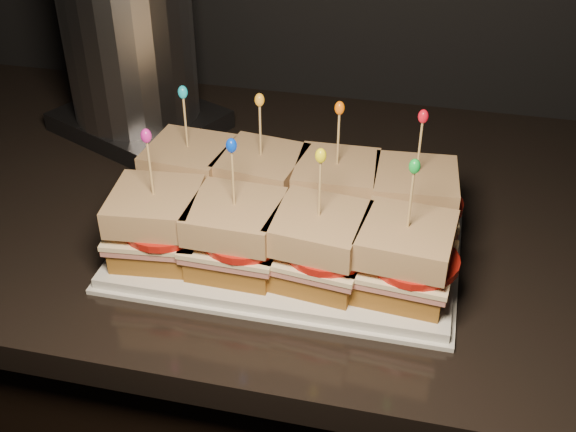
# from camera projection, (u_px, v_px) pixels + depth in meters

# --- Properties ---
(granite_slab) EXTENTS (2.17, 0.71, 0.04)m
(granite_slab) POSITION_uv_depth(u_px,v_px,m) (531.00, 240.00, 0.96)
(granite_slab) COLOR black
(granite_slab) RESTS_ON cabinet
(platter) EXTENTS (0.41, 0.25, 0.02)m
(platter) POSITION_uv_depth(u_px,v_px,m) (288.00, 246.00, 0.90)
(platter) COLOR white
(platter) RESTS_ON granite_slab
(platter_rim) EXTENTS (0.42, 0.26, 0.01)m
(platter_rim) POSITION_uv_depth(u_px,v_px,m) (288.00, 250.00, 0.90)
(platter_rim) COLOR white
(platter_rim) RESTS_ON granite_slab
(sandwich_0_bread_bot) EXTENTS (0.10, 0.10, 0.03)m
(sandwich_0_bread_bot) POSITION_uv_depth(u_px,v_px,m) (192.00, 193.00, 0.96)
(sandwich_0_bread_bot) COLOR #5A3412
(sandwich_0_bread_bot) RESTS_ON platter
(sandwich_0_ham) EXTENTS (0.11, 0.11, 0.01)m
(sandwich_0_ham) POSITION_uv_depth(u_px,v_px,m) (191.00, 181.00, 0.95)
(sandwich_0_ham) COLOR #C26259
(sandwich_0_ham) RESTS_ON sandwich_0_bread_bot
(sandwich_0_cheese) EXTENTS (0.12, 0.11, 0.01)m
(sandwich_0_cheese) POSITION_uv_depth(u_px,v_px,m) (190.00, 177.00, 0.95)
(sandwich_0_cheese) COLOR #FCE6AF
(sandwich_0_cheese) RESTS_ON sandwich_0_ham
(sandwich_0_tomato) EXTENTS (0.10, 0.10, 0.01)m
(sandwich_0_tomato) POSITION_uv_depth(u_px,v_px,m) (197.00, 175.00, 0.94)
(sandwich_0_tomato) COLOR red
(sandwich_0_tomato) RESTS_ON sandwich_0_cheese
(sandwich_0_bread_top) EXTENTS (0.11, 0.11, 0.03)m
(sandwich_0_bread_top) POSITION_uv_depth(u_px,v_px,m) (189.00, 158.00, 0.93)
(sandwich_0_bread_top) COLOR brown
(sandwich_0_bread_top) RESTS_ON sandwich_0_tomato
(sandwich_0_pick) EXTENTS (0.00, 0.00, 0.09)m
(sandwich_0_pick) POSITION_uv_depth(u_px,v_px,m) (186.00, 125.00, 0.91)
(sandwich_0_pick) COLOR tan
(sandwich_0_pick) RESTS_ON sandwich_0_bread_top
(sandwich_0_frill) EXTENTS (0.01, 0.01, 0.02)m
(sandwich_0_frill) POSITION_uv_depth(u_px,v_px,m) (183.00, 92.00, 0.88)
(sandwich_0_frill) COLOR #13ADC4
(sandwich_0_frill) RESTS_ON sandwich_0_pick
(sandwich_1_bread_bot) EXTENTS (0.11, 0.11, 0.03)m
(sandwich_1_bread_bot) POSITION_uv_depth(u_px,v_px,m) (262.00, 202.00, 0.94)
(sandwich_1_bread_bot) COLOR #5A3412
(sandwich_1_bread_bot) RESTS_ON platter
(sandwich_1_ham) EXTENTS (0.12, 0.12, 0.01)m
(sandwich_1_ham) POSITION_uv_depth(u_px,v_px,m) (262.00, 190.00, 0.93)
(sandwich_1_ham) COLOR #C26259
(sandwich_1_ham) RESTS_ON sandwich_1_bread_bot
(sandwich_1_cheese) EXTENTS (0.12, 0.12, 0.01)m
(sandwich_1_cheese) POSITION_uv_depth(u_px,v_px,m) (262.00, 186.00, 0.93)
(sandwich_1_cheese) COLOR #FCE6AF
(sandwich_1_cheese) RESTS_ON sandwich_1_ham
(sandwich_1_tomato) EXTENTS (0.10, 0.10, 0.01)m
(sandwich_1_tomato) POSITION_uv_depth(u_px,v_px,m) (269.00, 184.00, 0.92)
(sandwich_1_tomato) COLOR red
(sandwich_1_tomato) RESTS_ON sandwich_1_cheese
(sandwich_1_bread_top) EXTENTS (0.11, 0.11, 0.03)m
(sandwich_1_bread_top) POSITION_uv_depth(u_px,v_px,m) (261.00, 166.00, 0.91)
(sandwich_1_bread_top) COLOR brown
(sandwich_1_bread_top) RESTS_ON sandwich_1_tomato
(sandwich_1_pick) EXTENTS (0.00, 0.00, 0.09)m
(sandwich_1_pick) POSITION_uv_depth(u_px,v_px,m) (260.00, 133.00, 0.89)
(sandwich_1_pick) COLOR tan
(sandwich_1_pick) RESTS_ON sandwich_1_bread_top
(sandwich_1_frill) EXTENTS (0.01, 0.01, 0.02)m
(sandwich_1_frill) POSITION_uv_depth(u_px,v_px,m) (260.00, 100.00, 0.86)
(sandwich_1_frill) COLOR #F4A224
(sandwich_1_frill) RESTS_ON sandwich_1_pick
(sandwich_2_bread_bot) EXTENTS (0.10, 0.10, 0.03)m
(sandwich_2_bread_bot) POSITION_uv_depth(u_px,v_px,m) (335.00, 211.00, 0.93)
(sandwich_2_bread_bot) COLOR #5A3412
(sandwich_2_bread_bot) RESTS_ON platter
(sandwich_2_ham) EXTENTS (0.11, 0.11, 0.01)m
(sandwich_2_ham) POSITION_uv_depth(u_px,v_px,m) (336.00, 200.00, 0.92)
(sandwich_2_ham) COLOR #C26259
(sandwich_2_ham) RESTS_ON sandwich_2_bread_bot
(sandwich_2_cheese) EXTENTS (0.11, 0.11, 0.01)m
(sandwich_2_cheese) POSITION_uv_depth(u_px,v_px,m) (336.00, 195.00, 0.91)
(sandwich_2_cheese) COLOR #FCE6AF
(sandwich_2_cheese) RESTS_ON sandwich_2_ham
(sandwich_2_tomato) EXTENTS (0.10, 0.10, 0.01)m
(sandwich_2_tomato) POSITION_uv_depth(u_px,v_px,m) (345.00, 194.00, 0.90)
(sandwich_2_tomato) COLOR red
(sandwich_2_tomato) RESTS_ON sandwich_2_cheese
(sandwich_2_bread_top) EXTENTS (0.10, 0.10, 0.03)m
(sandwich_2_bread_top) POSITION_uv_depth(u_px,v_px,m) (337.00, 175.00, 0.90)
(sandwich_2_bread_top) COLOR brown
(sandwich_2_bread_top) RESTS_ON sandwich_2_tomato
(sandwich_2_pick) EXTENTS (0.00, 0.00, 0.09)m
(sandwich_2_pick) POSITION_uv_depth(u_px,v_px,m) (338.00, 142.00, 0.87)
(sandwich_2_pick) COLOR tan
(sandwich_2_pick) RESTS_ON sandwich_2_bread_top
(sandwich_2_frill) EXTENTS (0.01, 0.01, 0.02)m
(sandwich_2_frill) POSITION_uv_depth(u_px,v_px,m) (340.00, 108.00, 0.84)
(sandwich_2_frill) COLOR #FC6A07
(sandwich_2_frill) RESTS_ON sandwich_2_pick
(sandwich_3_bread_bot) EXTENTS (0.11, 0.11, 0.03)m
(sandwich_3_bread_bot) POSITION_uv_depth(u_px,v_px,m) (411.00, 221.00, 0.91)
(sandwich_3_bread_bot) COLOR #5A3412
(sandwich_3_bread_bot) RESTS_ON platter
(sandwich_3_ham) EXTENTS (0.12, 0.11, 0.01)m
(sandwich_3_ham) POSITION_uv_depth(u_px,v_px,m) (412.00, 209.00, 0.90)
(sandwich_3_ham) COLOR #C26259
(sandwich_3_ham) RESTS_ON sandwich_3_bread_bot
(sandwich_3_cheese) EXTENTS (0.12, 0.11, 0.01)m
(sandwich_3_cheese) POSITION_uv_depth(u_px,v_px,m) (413.00, 204.00, 0.89)
(sandwich_3_cheese) COLOR #FCE6AF
(sandwich_3_cheese) RESTS_ON sandwich_3_ham
(sandwich_3_tomato) EXTENTS (0.10, 0.10, 0.01)m
(sandwich_3_tomato) POSITION_uv_depth(u_px,v_px,m) (423.00, 203.00, 0.88)
(sandwich_3_tomato) COLOR red
(sandwich_3_tomato) RESTS_ON sandwich_3_cheese
(sandwich_3_bread_top) EXTENTS (0.11, 0.11, 0.03)m
(sandwich_3_bread_top) POSITION_uv_depth(u_px,v_px,m) (415.00, 185.00, 0.88)
(sandwich_3_bread_top) COLOR brown
(sandwich_3_bread_top) RESTS_ON sandwich_3_tomato
(sandwich_3_pick) EXTENTS (0.00, 0.00, 0.09)m
(sandwich_3_pick) POSITION_uv_depth(u_px,v_px,m) (419.00, 151.00, 0.85)
(sandwich_3_pick) COLOR tan
(sandwich_3_pick) RESTS_ON sandwich_3_bread_top
(sandwich_3_frill) EXTENTS (0.01, 0.01, 0.02)m
(sandwich_3_frill) POSITION_uv_depth(u_px,v_px,m) (423.00, 116.00, 0.83)
(sandwich_3_frill) COLOR red
(sandwich_3_frill) RESTS_ON sandwich_3_pick
(sandwich_4_bread_bot) EXTENTS (0.11, 0.11, 0.03)m
(sandwich_4_bread_bot) POSITION_uv_depth(u_px,v_px,m) (159.00, 243.00, 0.87)
(sandwich_4_bread_bot) COLOR #5A3412
(sandwich_4_bread_bot) RESTS_ON platter
(sandwich_4_ham) EXTENTS (0.12, 0.11, 0.01)m
(sandwich_4_ham) POSITION_uv_depth(u_px,v_px,m) (158.00, 231.00, 0.86)
(sandwich_4_ham) COLOR #C26259
(sandwich_4_ham) RESTS_ON sandwich_4_bread_bot
(sandwich_4_cheese) EXTENTS (0.12, 0.12, 0.01)m
(sandwich_4_cheese) POSITION_uv_depth(u_px,v_px,m) (157.00, 226.00, 0.85)
(sandwich_4_cheese) COLOR #FCE6AF
(sandwich_4_cheese) RESTS_ON sandwich_4_ham
(sandwich_4_tomato) EXTENTS (0.10, 0.10, 0.01)m
(sandwich_4_tomato) POSITION_uv_depth(u_px,v_px,m) (164.00, 225.00, 0.84)
(sandwich_4_tomato) COLOR red
(sandwich_4_tomato) RESTS_ON sandwich_4_cheese
(sandwich_4_bread_top) EXTENTS (0.11, 0.11, 0.03)m
(sandwich_4_bread_top) POSITION_uv_depth(u_px,v_px,m) (155.00, 206.00, 0.84)
(sandwich_4_bread_top) COLOR brown
(sandwich_4_bread_top) RESTS_ON sandwich_4_tomato
(sandwich_4_pick) EXTENTS (0.00, 0.00, 0.09)m
(sandwich_4_pick) POSITION_uv_depth(u_px,v_px,m) (150.00, 171.00, 0.81)
(sandwich_4_pick) COLOR tan
(sandwich_4_pick) RESTS_ON sandwich_4_bread_top
(sandwich_4_frill) EXTENTS (0.01, 0.01, 0.02)m
(sandwich_4_frill) POSITION_uv_depth(u_px,v_px,m) (146.00, 136.00, 0.79)
(sandwich_4_frill) COLOR #C31C8F
(sandwich_4_frill) RESTS_ON sandwich_4_pick
(sandwich_5_bread_bot) EXTENTS (0.10, 0.10, 0.03)m
(sandwich_5_bread_bot) POSITION_uv_depth(u_px,v_px,m) (237.00, 254.00, 0.85)
(sandwich_5_bread_bot) COLOR #5A3412
(sandwich_5_bread_bot) RESTS_ON platter
(sandwich_5_ham) EXTENTS (0.11, 0.11, 0.01)m
(sandwich_5_ham) POSITION_uv_depth(u_px,v_px,m) (236.00, 242.00, 0.84)
(sandwich_5_ham) COLOR #C26259
(sandwich_5_ham) RESTS_ON sandwich_5_bread_bot
(sandwich_5_cheese) EXTENTS (0.11, 0.11, 0.01)m
(sandwich_5_cheese) POSITION_uv_depth(u_px,v_px,m) (236.00, 237.00, 0.84)
(sandwich_5_cheese) COLOR #FCE6AF
(sandwich_5_cheese) RESTS_ON sandwich_5_ham
(sandwich_5_tomato) EXTENTS (0.10, 0.10, 0.01)m
(sandwich_5_tomato) POSITION_uv_depth(u_px,v_px,m) (244.00, 236.00, 0.82)
(sandwich_5_tomato) COLOR red
(sandwich_5_tomato) RESTS_ON sandwich_5_cheese
(sandwich_5_bread_top) EXTENTS (0.10, 0.10, 0.03)m
(sandwich_5_bread_top) POSITION_uv_depth(u_px,v_px,m) (235.00, 217.00, 0.82)
(sandwich_5_bread_top) COLOR brown
(sandwich_5_bread_top) RESTS_ON sandwich_5_tomato
(sandwich_5_pick) EXTENTS (0.00, 0.00, 0.09)m
(sandwich_5_pick) POSITION_uv_depth(u_px,v_px,m) (233.00, 181.00, 0.79)
(sandwich_5_pick) COLOR tan
(sandwich_5_pick) RESTS_ON sandwich_5_bread_top
(sandwich_5_frill) EXTENTS (0.01, 0.01, 0.02)m
(sandwich_5_frill) POSITION_uv_depth(u_px,v_px,m) (231.00, 145.00, 0.77)
(sandwich_5_frill) COLOR #053AE0
(sandwich_5_frill) RESTS_ON sandwich_5_pick
(sandwich_6_bread_bot) EXTENTS (0.11, 0.11, 0.03)m
(sandwich_6_bread_bot) POSITION_uv_depth(u_px,v_px,m) (318.00, 266.00, 0.83)
(sandwich_6_bread_bot) COLOR #5A3412
(sandwich_6_bread_bot) RESTS_ON platter
(sandwich_6_ham) EXTENTS (0.12, 0.12, 0.01)m
(sandwich_6_ham) POSITION_uv_depth(u_px,v_px,m) (318.00, 254.00, 0.82)
(sandwich_6_ham) COLOR #C26259
(sandwich_6_ham) RESTS_ON sandwich_6_bread_bot
(sandwich_6_cheese) EXTENTS (0.12, 0.12, 0.01)m
(sandwich_6_cheese) POSITION_uv_depth(u_px,v_px,m) (318.00, 249.00, 0.82)
(sandwich_6_cheese) COLOR #FCE6AF
(sandwich_6_cheese) RESTS_ON sandwich_6_ham
(sandwich_6_tomato) EXTENTS (0.10, 0.10, 0.01)m
(sandwich_6_tomato) POSITION_uv_depth(u_px,v_px,m) (328.00, 248.00, 0.81)
(sandwich_6_tomato) COLOR red
(sandwich_6_tomato) RESTS_ON sandwich_6_cheese
(sandwich_6_bread_top) EXTENTS (0.11, 0.11, 0.03)m
(sandwich_6_bread_top) POSITION_uv_depth(u_px,v_px,m) (319.00, 228.00, 0.80)
(sandwich_6_bread_top) COLOR brown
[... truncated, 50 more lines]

